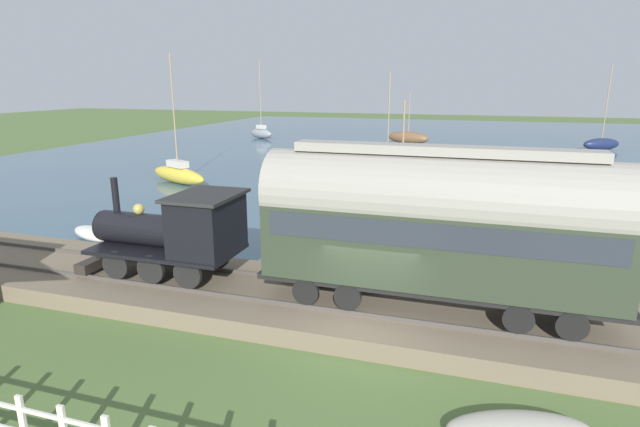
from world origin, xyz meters
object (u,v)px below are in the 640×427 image
Objects in this scene: sailboat_red at (387,156)px; sailboat_brown at (408,138)px; sailboat_yellow at (178,174)px; sailboat_gray at (261,133)px; rowboat_mid_harbor at (458,257)px; sailboat_navy at (601,144)px; passenger_coach at (437,221)px; rowboat_far_out at (93,234)px; steam_locomotive at (180,230)px; rowboat_near_shore at (290,238)px; sailboat_black at (400,206)px.

sailboat_red is 1.36× the size of sailboat_brown.
sailboat_gray is (27.84, 6.20, 0.06)m from sailboat_yellow.
sailboat_red reaches higher than rowboat_mid_harbor.
sailboat_navy is at bearing -61.48° from sailboat_gray.
sailboat_gray reaches higher than rowboat_mid_harbor.
passenger_coach is 15.60m from rowboat_far_out.
sailboat_navy is 2.82× the size of rowboat_far_out.
rowboat_near_shore is (5.89, -1.45, -1.92)m from steam_locomotive.
passenger_coach is 43.97m from sailboat_brown.
sailboat_brown is at bearing -1.81° from steam_locomotive.
steam_locomotive is at bearing -162.73° from sailboat_brown.
sailboat_navy is 3.31× the size of rowboat_near_shore.
rowboat_near_shore is at bearing 162.22° from sailboat_black.
steam_locomotive is 0.62× the size of sailboat_yellow.
rowboat_mid_harbor is (-38.10, 12.43, -0.47)m from sailboat_navy.
sailboat_brown is 0.95× the size of sailboat_black.
sailboat_brown is at bearing -62.74° from sailboat_gray.
sailboat_navy is 0.91× the size of sailboat_gray.
sailboat_black is 14.44m from rowboat_far_out.
sailboat_yellow is (-27.79, 31.30, -0.02)m from sailboat_navy.
rowboat_far_out is at bearing 150.91° from rowboat_mid_harbor.
steam_locomotive is 0.70× the size of sailboat_red.
sailboat_black is (-32.31, 15.51, -0.06)m from sailboat_navy.
sailboat_brown is at bearing 23.70° from sailboat_black.
rowboat_mid_harbor is at bearing -77.46° from rowboat_near_shore.
rowboat_mid_harbor is (-10.31, -18.87, -0.45)m from sailboat_yellow.
sailboat_yellow is 28.52m from sailboat_gray.
passenger_coach is at bearing -118.37° from rowboat_near_shore.
rowboat_mid_harbor is (-0.19, -6.92, -0.04)m from rowboat_near_shore.
passenger_coach is 1.27× the size of sailboat_red.
rowboat_near_shore is (-37.54, -0.08, -0.46)m from sailboat_brown.
rowboat_mid_harbor is (-38.16, -25.06, -0.51)m from sailboat_gray.
sailboat_yellow is 21.51m from rowboat_mid_harbor.
sailboat_navy reaches higher than sailboat_red.
sailboat_yellow is 29.88m from sailboat_brown.
sailboat_gray is 39.13m from sailboat_black.
sailboat_black is at bearing -117.20° from sailboat_gray.
sailboat_yellow is at bearing 33.24° from steam_locomotive.
rowboat_far_out reaches higher than rowboat_near_shore.
sailboat_red is 0.82× the size of sailboat_gray.
rowboat_near_shore is (-5.60, 3.84, -0.37)m from sailboat_black.
rowboat_near_shore is (-37.91, 19.35, -0.43)m from sailboat_navy.
sailboat_yellow is (16.00, 10.49, -1.51)m from steam_locomotive.
sailboat_gray is (0.06, 37.50, 0.04)m from sailboat_navy.
sailboat_yellow is 3.35× the size of rowboat_near_shore.
sailboat_red is at bearing -98.95° from sailboat_gray.
sailboat_brown is at bearing 64.66° from rowboat_mid_harbor.
rowboat_near_shore is 6.92m from rowboat_mid_harbor.
sailboat_brown is 2.19× the size of rowboat_near_shore.
sailboat_red is 18.32m from sailboat_yellow.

